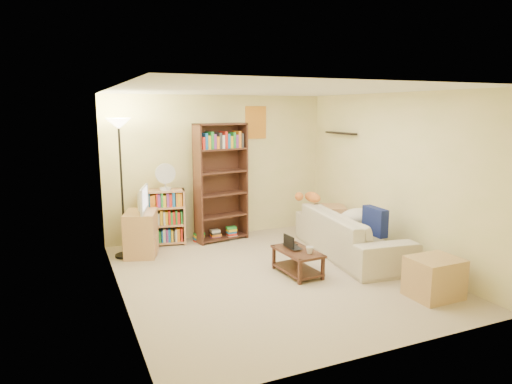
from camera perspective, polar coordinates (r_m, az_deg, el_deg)
room at (r=6.04m, az=2.15°, el=4.26°), size 4.50×4.54×2.52m
sofa at (r=7.31m, az=11.72°, el=-5.12°), size 2.55×1.45×0.68m
navy_pillow at (r=6.86m, az=14.64°, el=-3.56°), size 0.14×0.45×0.40m
cream_blanket at (r=7.38m, az=12.73°, el=-3.06°), size 0.63×0.45×0.27m
tabby_cat at (r=7.87m, az=6.78°, el=-0.63°), size 0.54×0.24×0.19m
coffee_table at (r=6.40m, az=5.22°, el=-8.41°), size 0.48×0.80×0.34m
laptop at (r=6.46m, az=4.97°, el=-6.82°), size 0.37×0.25×0.03m
laptop_screen at (r=6.38m, az=4.12°, el=-6.20°), size 0.03×0.26×0.17m
mug at (r=6.22m, az=6.72°, el=-7.23°), size 0.11×0.11×0.10m
tv_remote at (r=6.61m, az=4.66°, el=-6.49°), size 0.09×0.14×0.02m
tv_stand at (r=7.37m, az=-14.17°, el=-5.05°), size 0.63×0.75×0.69m
television at (r=7.25m, az=-14.36°, el=-0.91°), size 0.74×0.49×0.39m
tall_bookshelf at (r=7.84m, az=-4.38°, el=1.57°), size 0.95×0.45×2.03m
short_bookshelf at (r=7.82m, az=-11.54°, el=-3.13°), size 0.77×0.42×0.94m
desk_fan at (r=7.66m, az=-11.27°, el=1.95°), size 0.33×0.19×0.45m
floor_lamp at (r=7.12m, az=-16.67°, el=5.36°), size 0.36×0.36×2.13m
side_table at (r=8.18m, az=9.20°, el=-3.74°), size 0.67×0.67×0.58m
end_cabinet at (r=6.03m, az=21.39°, el=-9.94°), size 0.60×0.50×0.49m
book_stacks at (r=8.02m, az=-4.87°, el=-5.35°), size 0.75×0.24×0.23m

